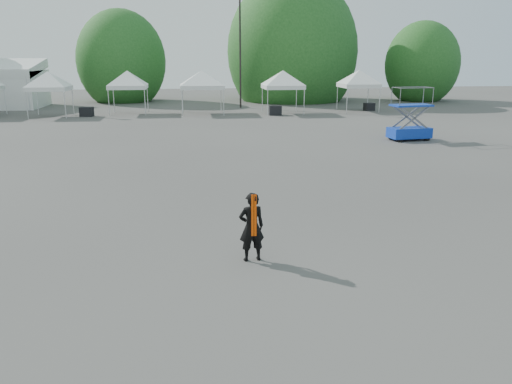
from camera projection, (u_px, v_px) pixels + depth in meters
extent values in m
plane|color=#474442|center=(253.00, 228.00, 13.16)|extent=(120.00, 120.00, 0.00)
cylinder|color=black|center=(240.00, 52.00, 42.90)|extent=(0.16, 0.16, 9.50)
cylinder|color=#382314|center=(123.00, 90.00, 50.08)|extent=(0.36, 0.36, 2.27)
ellipsoid|color=#1D541C|center=(122.00, 61.00, 49.35)|extent=(4.16, 4.16, 4.78)
cylinder|color=#382314|center=(291.00, 87.00, 51.24)|extent=(0.36, 0.36, 2.80)
ellipsoid|color=#1D541C|center=(292.00, 52.00, 50.34)|extent=(5.12, 5.12, 5.89)
cylinder|color=#382314|center=(420.00, 90.00, 51.09)|extent=(0.36, 0.36, 2.10)
ellipsoid|color=#1D541C|center=(422.00, 64.00, 50.41)|extent=(3.84, 3.84, 4.42)
cylinder|color=silver|center=(5.00, 101.00, 38.93)|extent=(0.06, 0.06, 2.00)
cylinder|color=silver|center=(27.00, 105.00, 35.95)|extent=(0.06, 0.06, 2.00)
cylinder|color=silver|center=(65.00, 105.00, 36.29)|extent=(0.06, 0.06, 2.00)
cylinder|color=silver|center=(37.00, 102.00, 38.49)|extent=(0.06, 0.06, 2.00)
cylinder|color=silver|center=(73.00, 101.00, 38.83)|extent=(0.06, 0.06, 2.00)
cube|color=white|center=(49.00, 88.00, 37.11)|extent=(2.86, 2.86, 0.30)
pyramid|color=white|center=(47.00, 71.00, 36.78)|extent=(4.04, 4.04, 1.10)
cylinder|color=silver|center=(109.00, 103.00, 37.84)|extent=(0.06, 0.06, 2.00)
cylinder|color=silver|center=(145.00, 102.00, 38.19)|extent=(0.06, 0.06, 2.00)
cylinder|color=silver|center=(114.00, 100.00, 40.42)|extent=(0.06, 0.06, 2.00)
cylinder|color=silver|center=(148.00, 99.00, 40.77)|extent=(0.06, 0.06, 2.00)
cube|color=white|center=(128.00, 87.00, 39.02)|extent=(2.90, 2.90, 0.30)
pyramid|color=white|center=(127.00, 71.00, 38.69)|extent=(4.10, 4.10, 1.10)
cylinder|color=silver|center=(182.00, 103.00, 37.71)|extent=(0.06, 0.06, 2.00)
cylinder|color=silver|center=(224.00, 102.00, 38.11)|extent=(0.06, 0.06, 2.00)
cylinder|color=silver|center=(183.00, 99.00, 40.71)|extent=(0.06, 0.06, 2.00)
cylinder|color=silver|center=(221.00, 99.00, 41.11)|extent=(0.06, 0.06, 2.00)
cube|color=white|center=(202.00, 87.00, 39.13)|extent=(3.34, 3.34, 0.30)
pyramid|color=white|center=(202.00, 70.00, 38.80)|extent=(4.72, 4.72, 1.10)
cylinder|color=silver|center=(268.00, 102.00, 37.94)|extent=(0.06, 0.06, 2.00)
cylinder|color=silver|center=(304.00, 102.00, 38.31)|extent=(0.06, 0.06, 2.00)
cylinder|color=silver|center=(262.00, 99.00, 40.65)|extent=(0.06, 0.06, 2.00)
cylinder|color=silver|center=(296.00, 99.00, 41.02)|extent=(0.06, 0.06, 2.00)
cube|color=white|center=(283.00, 87.00, 39.20)|extent=(3.04, 3.04, 0.30)
pyramid|color=white|center=(283.00, 70.00, 38.87)|extent=(4.30, 4.30, 1.10)
cylinder|color=silver|center=(347.00, 100.00, 39.70)|extent=(0.06, 0.06, 2.00)
cylinder|color=silver|center=(380.00, 100.00, 40.05)|extent=(0.06, 0.06, 2.00)
cylinder|color=silver|center=(337.00, 98.00, 42.29)|extent=(0.06, 0.06, 2.00)
cylinder|color=silver|center=(368.00, 97.00, 42.64)|extent=(0.06, 0.06, 2.00)
cube|color=white|center=(359.00, 86.00, 40.88)|extent=(2.91, 2.91, 0.30)
pyramid|color=white|center=(359.00, 70.00, 40.55)|extent=(4.11, 4.11, 1.10)
imported|color=black|center=(252.00, 227.00, 10.90)|extent=(0.61, 0.45, 1.56)
cube|color=#F24604|center=(252.00, 216.00, 10.67)|extent=(0.12, 0.02, 0.93)
cube|color=#0C0CA2|center=(409.00, 133.00, 26.92)|extent=(2.29, 1.32, 0.55)
cube|color=#0C0CA2|center=(411.00, 105.00, 26.54)|extent=(2.20, 1.27, 0.09)
cylinder|color=black|center=(399.00, 139.00, 26.37)|extent=(0.34, 0.17, 0.33)
cylinder|color=black|center=(427.00, 138.00, 26.75)|extent=(0.34, 0.17, 0.33)
cylinder|color=black|center=(391.00, 136.00, 27.22)|extent=(0.34, 0.17, 0.33)
cylinder|color=black|center=(418.00, 135.00, 27.60)|extent=(0.34, 0.17, 0.33)
cube|color=black|center=(87.00, 112.00, 37.60)|extent=(1.01, 0.85, 0.70)
cube|color=black|center=(275.00, 110.00, 38.46)|extent=(0.97, 0.77, 0.73)
cube|color=black|center=(369.00, 107.00, 41.71)|extent=(0.90, 0.75, 0.62)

